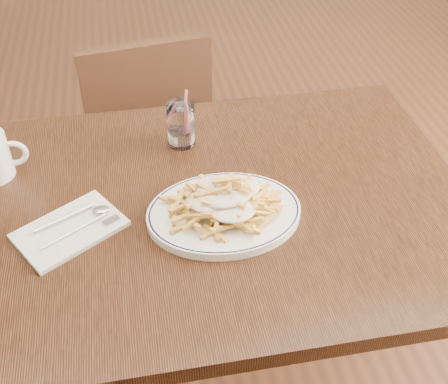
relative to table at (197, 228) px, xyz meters
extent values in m
cube|color=black|center=(0.00, 0.00, 0.06)|extent=(1.20, 0.80, 0.04)
cylinder|color=black|center=(-0.55, 0.35, -0.32)|extent=(0.05, 0.05, 0.71)
cylinder|color=black|center=(0.55, 0.35, -0.32)|extent=(0.05, 0.05, 0.71)
cube|color=black|center=(-0.09, 0.76, -0.27)|extent=(0.44, 0.44, 0.04)
cube|color=black|center=(-0.06, 0.58, -0.04)|extent=(0.39, 0.09, 0.43)
cylinder|color=black|center=(0.06, 0.95, -0.48)|extent=(0.03, 0.03, 0.38)
cylinder|color=black|center=(-0.28, 0.90, -0.48)|extent=(0.03, 0.03, 0.38)
cylinder|color=black|center=(0.10, 0.62, -0.48)|extent=(0.03, 0.03, 0.38)
cylinder|color=black|center=(-0.23, 0.57, -0.48)|extent=(0.03, 0.03, 0.38)
torus|color=black|center=(0.05, -0.06, 0.09)|extent=(0.29, 0.29, 0.01)
ellipsoid|color=white|center=(0.05, -0.06, 0.15)|extent=(0.18, 0.15, 0.03)
cube|color=silver|center=(-0.27, -0.04, 0.08)|extent=(0.25, 0.22, 0.01)
cylinder|color=white|center=(0.00, 0.22, 0.13)|extent=(0.07, 0.07, 0.11)
cylinder|color=white|center=(0.00, 0.22, 0.10)|extent=(0.06, 0.06, 0.04)
cylinder|color=#FE6078|center=(0.01, 0.23, 0.16)|extent=(0.02, 0.04, 0.15)
torus|color=white|center=(-0.39, 0.18, 0.13)|extent=(0.07, 0.01, 0.07)
camera|label=1|loc=(-0.11, -0.90, 0.89)|focal=45.00mm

